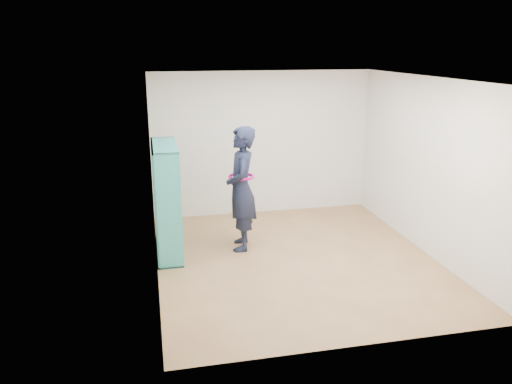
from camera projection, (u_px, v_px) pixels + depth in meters
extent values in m
plane|color=#8D6340|center=(296.00, 259.00, 7.33)|extent=(4.50, 4.50, 0.00)
plane|color=white|center=(300.00, 79.00, 6.60)|extent=(4.50, 4.50, 0.00)
cube|color=silver|center=(152.00, 182.00, 6.56)|extent=(0.02, 4.50, 2.60)
cube|color=silver|center=(428.00, 167.00, 7.37)|extent=(0.02, 4.50, 2.60)
cube|color=silver|center=(262.00, 144.00, 9.07)|extent=(4.00, 0.02, 2.60)
cube|color=silver|center=(365.00, 230.00, 4.86)|extent=(4.00, 0.02, 2.60)
cube|color=teal|center=(169.00, 213.00, 6.80)|extent=(0.36, 0.03, 1.66)
cube|color=teal|center=(165.00, 189.00, 7.95)|extent=(0.36, 0.03, 1.66)
cube|color=teal|center=(169.00, 251.00, 7.61)|extent=(0.36, 1.25, 0.03)
cube|color=teal|center=(164.00, 145.00, 7.14)|extent=(0.36, 1.25, 0.03)
cube|color=teal|center=(155.00, 200.00, 7.34)|extent=(0.03, 1.25, 1.66)
cube|color=teal|center=(167.00, 204.00, 7.19)|extent=(0.34, 0.03, 1.61)
cube|color=teal|center=(166.00, 196.00, 7.56)|extent=(0.34, 0.03, 1.61)
cube|color=teal|center=(168.00, 225.00, 7.49)|extent=(0.34, 1.19, 0.03)
cube|color=teal|center=(167.00, 200.00, 7.37)|extent=(0.34, 1.19, 0.03)
cube|color=teal|center=(165.00, 173.00, 7.26)|extent=(0.34, 1.19, 0.03)
cube|color=beige|center=(172.00, 258.00, 7.22)|extent=(0.23, 0.15, 0.06)
cube|color=black|center=(171.00, 227.00, 7.02)|extent=(0.19, 0.17, 0.25)
cube|color=maroon|center=(170.00, 199.00, 6.91)|extent=(0.19, 0.17, 0.28)
cube|color=silver|center=(168.00, 177.00, 6.87)|extent=(0.23, 0.15, 0.06)
cube|color=navy|center=(171.00, 244.00, 7.52)|extent=(0.19, 0.17, 0.22)
cube|color=brown|center=(170.00, 217.00, 7.40)|extent=(0.19, 0.17, 0.27)
cube|color=#BFB28C|center=(168.00, 196.00, 7.36)|extent=(0.23, 0.15, 0.09)
cube|color=#26594C|center=(167.00, 166.00, 7.17)|extent=(0.19, 0.17, 0.23)
cube|color=beige|center=(170.00, 232.00, 7.88)|extent=(0.19, 0.17, 0.30)
cube|color=black|center=(168.00, 214.00, 7.85)|extent=(0.23, 0.15, 0.06)
cube|color=maroon|center=(167.00, 183.00, 7.65)|extent=(0.19, 0.17, 0.29)
cube|color=silver|center=(166.00, 159.00, 7.54)|extent=(0.19, 0.17, 0.26)
imported|color=black|center=(241.00, 189.00, 7.51)|extent=(0.55, 0.75, 1.89)
torus|color=#B30D75|center=(241.00, 177.00, 7.45)|extent=(0.45, 0.45, 0.04)
cube|color=silver|center=(232.00, 179.00, 7.55)|extent=(0.01, 0.10, 0.13)
cube|color=black|center=(232.00, 179.00, 7.55)|extent=(0.01, 0.10, 0.12)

